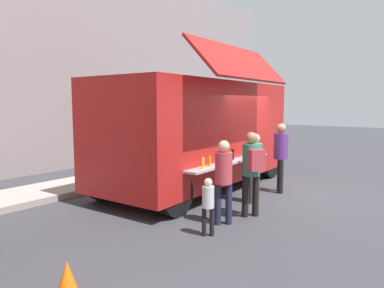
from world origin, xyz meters
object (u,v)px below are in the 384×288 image
Objects in this scene: child_near_queue at (208,202)px; customer_mid_with_backpack at (252,166)px; traffic_cone_orange at (68,284)px; customer_rear_waiting at (224,175)px; customer_extra_browsing at (281,151)px; food_truck_main at (199,131)px; customer_front_ordering at (255,162)px; trash_bin at (209,149)px.

customer_mid_with_backpack is at bearing -42.85° from child_near_queue.
traffic_cone_orange is 0.34× the size of customer_rear_waiting.
customer_mid_with_backpack is 1.07× the size of customer_rear_waiting.
customer_mid_with_backpack is 0.97× the size of customer_extra_browsing.
food_truck_main is 3.89× the size of customer_front_ordering.
customer_rear_waiting is at bearing 104.08° from customer_front_ordering.
customer_extra_browsing reaches higher than traffic_cone_orange.
customer_front_ordering is 0.90× the size of customer_extra_browsing.
child_near_queue is (-2.87, -2.27, -0.96)m from food_truck_main.
customer_front_ordering is at bearing -105.48° from food_truck_main.
customer_front_ordering reaches higher than traffic_cone_orange.
traffic_cone_orange is 6.55m from customer_extra_browsing.
customer_mid_with_backpack is at bearing -139.10° from trash_bin.
customer_rear_waiting is 0.77m from child_near_queue.
customer_extra_browsing is at bearing -125.70° from trash_bin.
child_near_queue is (2.78, -0.01, 0.34)m from traffic_cone_orange.
child_near_queue reaches higher than traffic_cone_orange.
customer_rear_waiting is (-2.20, -2.16, -0.60)m from food_truck_main.
trash_bin is 0.56× the size of customer_mid_with_backpack.
trash_bin is at bearing -8.83° from customer_rear_waiting.
food_truck_main is 2.84m from customer_mid_with_backpack.
food_truck_main reaches higher than traffic_cone_orange.
customer_mid_with_backpack is (-0.99, -0.44, 0.09)m from customer_front_ordering.
customer_front_ordering reaches higher than customer_rear_waiting.
traffic_cone_orange is at bearing 141.19° from child_near_queue.
customer_extra_browsing reaches higher than trash_bin.
customer_mid_with_backpack reaches higher than customer_rear_waiting.
customer_rear_waiting is at bearing 65.37° from customer_extra_browsing.
customer_front_ordering is 1.00× the size of customer_rear_waiting.
traffic_cone_orange is at bearing -159.76° from food_truck_main.
customer_extra_browsing reaches higher than customer_mid_with_backpack.
traffic_cone_orange is (-5.66, -2.27, -1.29)m from food_truck_main.
customer_rear_waiting is 1.58× the size of child_near_queue.
child_near_queue is at bearing -0.14° from traffic_cone_orange.
customer_front_ordering is at bearing 59.46° from customer_extra_browsing.
trash_bin is 0.61× the size of customer_rear_waiting.
customer_mid_with_backpack is at bearing -1.49° from traffic_cone_orange.
food_truck_main reaches higher than child_near_queue.
food_truck_main is 3.79m from child_near_queue.
customer_mid_with_backpack is 0.76m from customer_rear_waiting.
trash_bin reaches higher than traffic_cone_orange.
customer_extra_browsing is at bearing -34.57° from child_near_queue.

